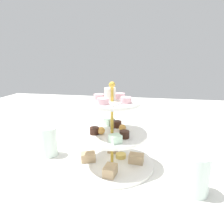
# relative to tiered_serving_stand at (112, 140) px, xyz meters

# --- Properties ---
(ground_plane) EXTENTS (2.40, 2.40, 0.00)m
(ground_plane) POSITION_rel_tiered_serving_stand_xyz_m (-0.00, 0.00, -0.09)
(ground_plane) COLOR silver
(tiered_serving_stand) EXTENTS (0.28, 0.28, 0.28)m
(tiered_serving_stand) POSITION_rel_tiered_serving_stand_xyz_m (0.00, 0.00, 0.00)
(tiered_serving_stand) COLOR white
(tiered_serving_stand) RESTS_ON ground_plane
(water_glass_tall_right) EXTENTS (0.07, 0.07, 0.11)m
(water_glass_tall_right) POSITION_rel_tiered_serving_stand_xyz_m (-0.11, -0.25, -0.03)
(water_glass_tall_right) COLOR silver
(water_glass_tall_right) RESTS_ON ground_plane
(water_glass_short_left) EXTENTS (0.06, 0.06, 0.08)m
(water_glass_short_left) POSITION_rel_tiered_serving_stand_xyz_m (0.24, 0.12, -0.05)
(water_glass_short_left) COLOR silver
(water_glass_short_left) RESTS_ON ground_plane
(teacup_with_saucer) EXTENTS (0.09, 0.09, 0.05)m
(teacup_with_saucer) POSITION_rel_tiered_serving_stand_xyz_m (0.28, -0.02, -0.06)
(teacup_with_saucer) COLOR white
(teacup_with_saucer) RESTS_ON ground_plane
(butter_knife_right) EXTENTS (0.16, 0.09, 0.00)m
(butter_knife_right) POSITION_rel_tiered_serving_stand_xyz_m (0.20, -0.24, -0.09)
(butter_knife_right) COLOR silver
(butter_knife_right) RESTS_ON ground_plane
(water_glass_mid_back) EXTENTS (0.06, 0.06, 0.11)m
(water_glass_mid_back) POSITION_rel_tiered_serving_stand_xyz_m (0.02, 0.24, -0.04)
(water_glass_mid_back) COLOR silver
(water_glass_mid_back) RESTS_ON ground_plane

